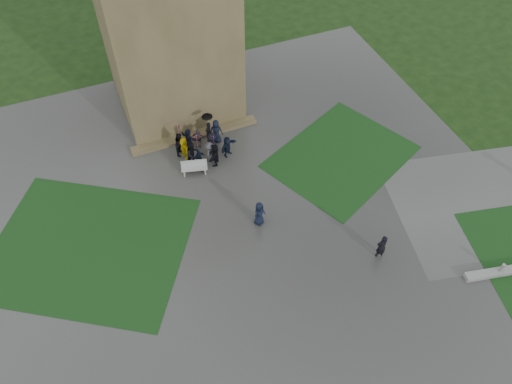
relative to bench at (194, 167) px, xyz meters
name	(u,v)px	position (x,y,z in m)	size (l,w,h in m)	color
ground	(251,255)	(1.06, -7.30, -0.52)	(120.00, 120.00, 0.00)	black
plaza	(239,228)	(1.06, -5.30, -0.51)	(34.00, 34.00, 0.02)	#383836
lawn_inset_left	(89,247)	(-7.44, -3.30, -0.50)	(11.00, 9.00, 0.01)	#123613
lawn_inset_right	(341,157)	(9.56, -2.30, -0.50)	(9.00, 7.00, 0.01)	#123613
tower_plinth	(195,135)	(1.06, 3.30, -0.39)	(9.00, 0.80, 0.22)	brown
bench	(194,167)	(0.00, 0.00, 0.00)	(1.76, 0.93, 0.98)	#ADAEA9
visitor_cluster	(202,144)	(1.00, 1.27, 0.62)	(4.10, 3.75, 2.74)	black
pedestrian_mid	(259,213)	(2.35, -5.35, 0.37)	(0.85, 0.58, 1.74)	black
pedestrian_near	(382,246)	(7.78, -10.07, 0.38)	(0.65, 0.42, 1.77)	black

